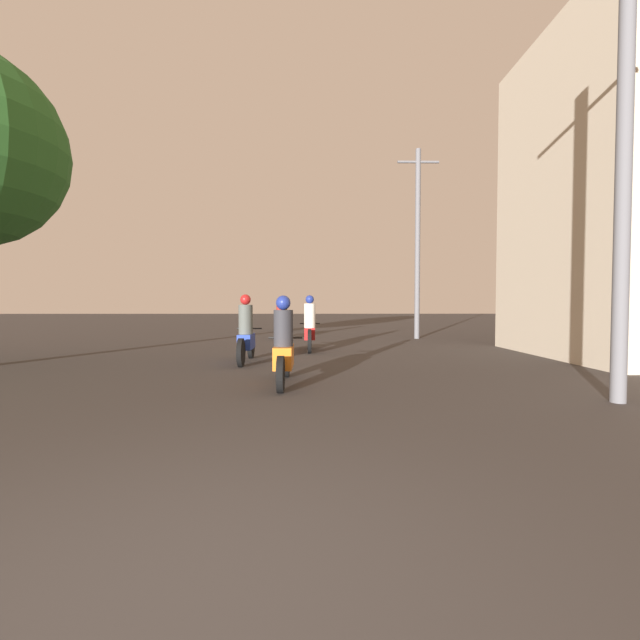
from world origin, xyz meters
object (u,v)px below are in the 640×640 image
object	(u,v)px
motorcycle_blue	(246,335)
utility_pole_far	(418,240)
motorcycle_silver	(281,322)
motorcycle_white	(284,319)
motorcycle_red	(310,329)
motorcycle_orange	(284,349)
building_right_near	(637,194)
utility_pole_near	(624,148)

from	to	relation	value
motorcycle_blue	utility_pole_far	world-z (taller)	utility_pole_far
motorcycle_silver	motorcycle_white	xyz separation A→B (m)	(-0.20, 5.00, -0.02)
motorcycle_red	motorcycle_silver	world-z (taller)	motorcycle_red
motorcycle_blue	motorcycle_orange	bearing A→B (deg)	-61.35
motorcycle_orange	motorcycle_blue	distance (m)	2.94
motorcycle_red	building_right_near	world-z (taller)	building_right_near
motorcycle_blue	utility_pole_far	size ratio (longest dim) A/B	0.29
motorcycle_blue	building_right_near	xyz separation A→B (m)	(9.71, 0.90, 3.50)
motorcycle_blue	motorcycle_white	size ratio (longest dim) A/B	1.07
motorcycle_blue	building_right_near	bearing A→B (deg)	12.88
utility_pole_near	motorcycle_white	bearing A→B (deg)	109.34
building_right_near	utility_pole_far	xyz separation A→B (m)	(-4.11, 5.86, -0.30)
motorcycle_white	utility_pole_far	size ratio (longest dim) A/B	0.27
motorcycle_orange	utility_pole_near	world-z (taller)	utility_pole_near
building_right_near	utility_pole_far	distance (m)	7.16
motorcycle_white	utility_pole_far	world-z (taller)	utility_pole_far
motorcycle_blue	utility_pole_near	bearing A→B (deg)	-28.33
motorcycle_white	motorcycle_orange	bearing A→B (deg)	-82.87
utility_pole_far	motorcycle_orange	bearing A→B (deg)	-115.54
motorcycle_orange	motorcycle_silver	world-z (taller)	motorcycle_silver
utility_pole_far	motorcycle_white	bearing A→B (deg)	136.73
motorcycle_silver	building_right_near	size ratio (longest dim) A/B	0.25
building_right_near	motorcycle_blue	bearing A→B (deg)	-174.71
utility_pole_near	utility_pole_far	size ratio (longest dim) A/B	0.89
motorcycle_red	utility_pole_near	bearing A→B (deg)	-62.19
motorcycle_white	utility_pole_near	size ratio (longest dim) A/B	0.30
motorcycle_blue	utility_pole_near	distance (m)	7.58
motorcycle_orange	building_right_near	distance (m)	10.03
motorcycle_orange	motorcycle_silver	distance (m)	9.75
motorcycle_white	utility_pole_near	bearing A→B (deg)	-67.44
motorcycle_silver	utility_pole_far	distance (m)	6.23
motorcycle_blue	motorcycle_silver	xyz separation A→B (m)	(0.26, 6.97, 0.00)
motorcycle_white	building_right_near	xyz separation A→B (m)	(9.65, -11.08, 3.52)
motorcycle_orange	motorcycle_red	bearing A→B (deg)	76.93
motorcycle_white	motorcycle_red	bearing A→B (deg)	-78.49
building_right_near	utility_pole_near	bearing A→B (deg)	-128.48
motorcycle_white	utility_pole_far	bearing A→B (deg)	-40.04
motorcycle_silver	motorcycle_blue	bearing A→B (deg)	-86.71
motorcycle_orange	utility_pole_far	size ratio (longest dim) A/B	0.27
motorcycle_silver	utility_pole_near	size ratio (longest dim) A/B	0.31
motorcycle_orange	utility_pole_far	world-z (taller)	utility_pole_far
motorcycle_red	motorcycle_white	distance (m)	9.69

